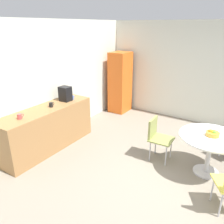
# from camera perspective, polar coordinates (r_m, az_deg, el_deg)

# --- Properties ---
(ground_plane) EXTENTS (6.00, 6.00, 0.00)m
(ground_plane) POSITION_cam_1_polar(r_m,az_deg,el_deg) (4.03, 14.90, -17.67)
(ground_plane) COLOR gray
(wall_back) EXTENTS (6.00, 0.10, 2.60)m
(wall_back) POSITION_cam_1_polar(r_m,az_deg,el_deg) (5.04, -17.78, 6.62)
(wall_back) COLOR silver
(wall_back) RESTS_ON ground_plane
(wall_side_right) EXTENTS (0.10, 6.00, 2.60)m
(wall_side_right) POSITION_cam_1_polar(r_m,az_deg,el_deg) (6.23, 25.16, 8.29)
(wall_side_right) COLOR silver
(wall_side_right) RESTS_ON ground_plane
(counter_block) EXTENTS (2.12, 0.60, 0.90)m
(counter_block) POSITION_cam_1_polar(r_m,az_deg,el_deg) (4.93, -15.91, -4.00)
(counter_block) COLOR #9E7042
(counter_block) RESTS_ON ground_plane
(locker_cabinet) EXTENTS (0.60, 0.50, 1.76)m
(locker_cabinet) POSITION_cam_1_polar(r_m,az_deg,el_deg) (6.74, 2.06, 7.43)
(locker_cabinet) COLOR orange
(locker_cabinet) RESTS_ON ground_plane
(round_table) EXTENTS (1.07, 1.07, 0.73)m
(round_table) POSITION_cam_1_polar(r_m,az_deg,el_deg) (4.23, 23.64, -7.26)
(round_table) COLOR silver
(round_table) RESTS_ON ground_plane
(chair_olive) EXTENTS (0.44, 0.44, 0.83)m
(chair_olive) POSITION_cam_1_polar(r_m,az_deg,el_deg) (4.43, 11.26, -5.51)
(chair_olive) COLOR silver
(chair_olive) RESTS_ON ground_plane
(fruit_bowl) EXTENTS (0.22, 0.22, 0.11)m
(fruit_bowl) POSITION_cam_1_polar(r_m,az_deg,el_deg) (4.16, 24.05, -4.97)
(fruit_bowl) COLOR gold
(fruit_bowl) RESTS_ON round_table
(mug_white) EXTENTS (0.13, 0.08, 0.09)m
(mug_white) POSITION_cam_1_polar(r_m,az_deg,el_deg) (4.80, -15.12, 1.80)
(mug_white) COLOR black
(mug_white) RESTS_ON counter_block
(mug_green) EXTENTS (0.13, 0.08, 0.09)m
(mug_green) POSITION_cam_1_polar(r_m,az_deg,el_deg) (4.36, -22.27, -1.04)
(mug_green) COLOR #D84C4C
(mug_green) RESTS_ON counter_block
(mug_red) EXTENTS (0.13, 0.08, 0.09)m
(mug_red) POSITION_cam_1_polar(r_m,az_deg,el_deg) (5.17, -10.07, 3.62)
(mug_red) COLOR #3F66BF
(mug_red) RESTS_ON counter_block
(coffee_maker) EXTENTS (0.20, 0.24, 0.32)m
(coffee_maker) POSITION_cam_1_polar(r_m,az_deg,el_deg) (5.09, -11.70, 4.53)
(coffee_maker) COLOR black
(coffee_maker) RESTS_ON counter_block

